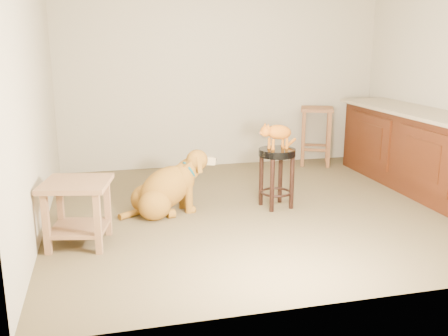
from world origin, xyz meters
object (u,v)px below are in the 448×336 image
object	(u,v)px
padded_stool	(277,166)
side_table	(77,203)
golden_retriever	(166,189)
wood_stool	(316,135)
tabby_kitten	(277,133)

from	to	relation	value
padded_stool	side_table	size ratio (longest dim) A/B	0.98
side_table	padded_stool	bearing A→B (deg)	15.42
padded_stool	golden_retriever	size ratio (longest dim) A/B	0.60
side_table	wood_stool	bearing A→B (deg)	35.00
wood_stool	tabby_kitten	bearing A→B (deg)	-125.57
wood_stool	golden_retriever	distance (m)	2.85
padded_stool	wood_stool	size ratio (longest dim) A/B	0.78
wood_stool	side_table	size ratio (longest dim) A/B	1.26
padded_stool	golden_retriever	bearing A→B (deg)	176.34
padded_stool	side_table	distance (m)	2.07
tabby_kitten	wood_stool	bearing A→B (deg)	44.03
side_table	golden_retriever	world-z (taller)	golden_retriever
wood_stool	padded_stool	bearing A→B (deg)	-125.33
padded_stool	wood_stool	distance (m)	2.06
tabby_kitten	padded_stool	bearing A→B (deg)	-5.72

